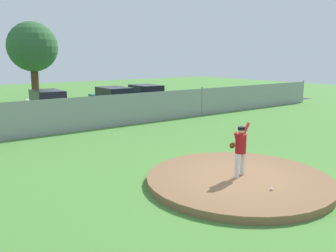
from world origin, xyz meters
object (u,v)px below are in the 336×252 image
Objects in this scene: parked_car_navy at (146,97)px; pitcher_youth at (240,146)px; baseball at (272,189)px; parked_car_white at (48,105)px; parked_car_teal at (115,100)px.

pitcher_youth is at bearing -113.39° from parked_car_navy.
parked_car_navy is at bearing 66.61° from pitcher_youth.
baseball is 0.02× the size of parked_car_white.
baseball is 16.11m from parked_car_white.
parked_car_teal is 4.61m from parked_car_white.
pitcher_youth is 21.38× the size of baseball.
parked_car_navy is (6.64, 16.25, 0.57)m from baseball.
parked_car_navy is 0.95× the size of parked_car_teal.
parked_car_white is (-7.29, -0.17, 0.00)m from parked_car_navy.
pitcher_youth reaches higher than parked_car_teal.
parked_car_white reaches higher than baseball.
pitcher_youth reaches higher than baseball.
parked_car_teal is at bearing -177.44° from parked_car_navy.
baseball is at bearing -112.23° from parked_car_navy.
parked_car_teal is (-2.68, -0.12, -0.01)m from parked_car_navy.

